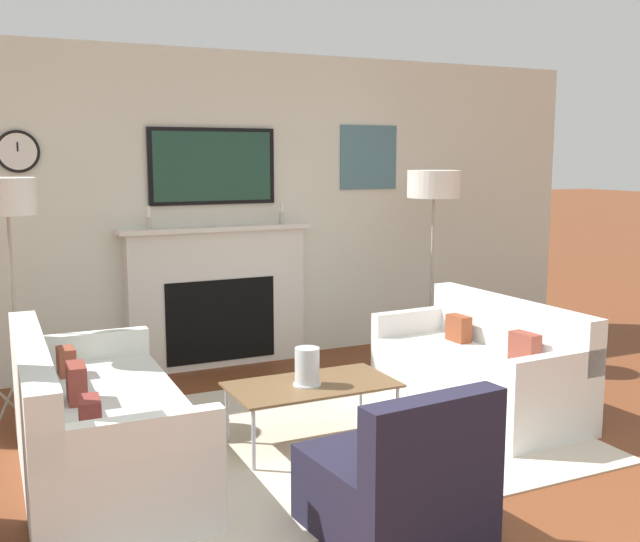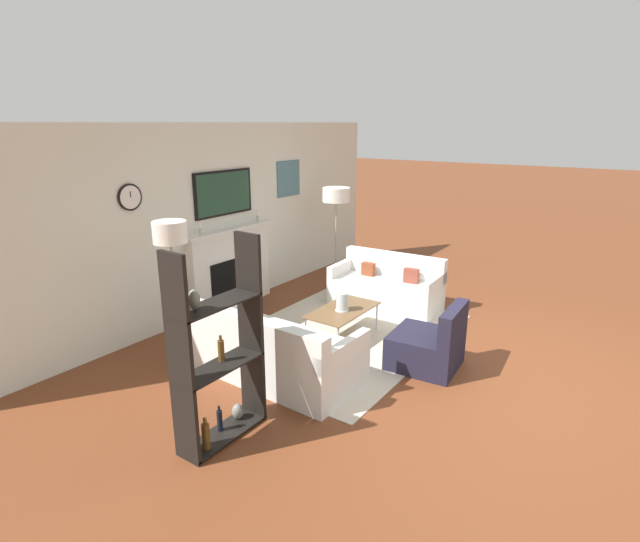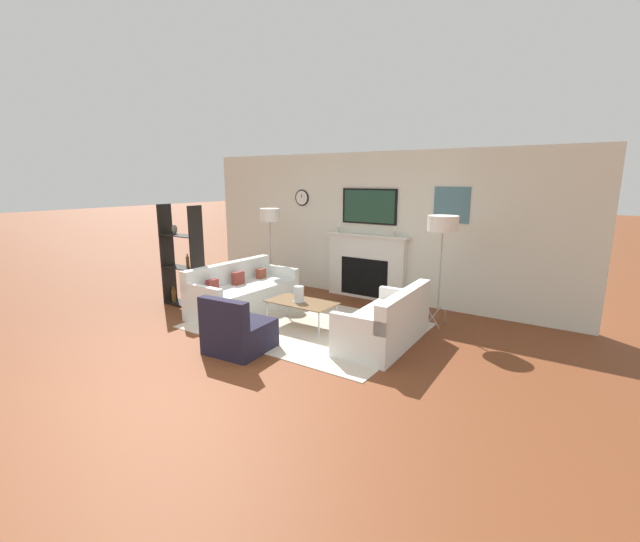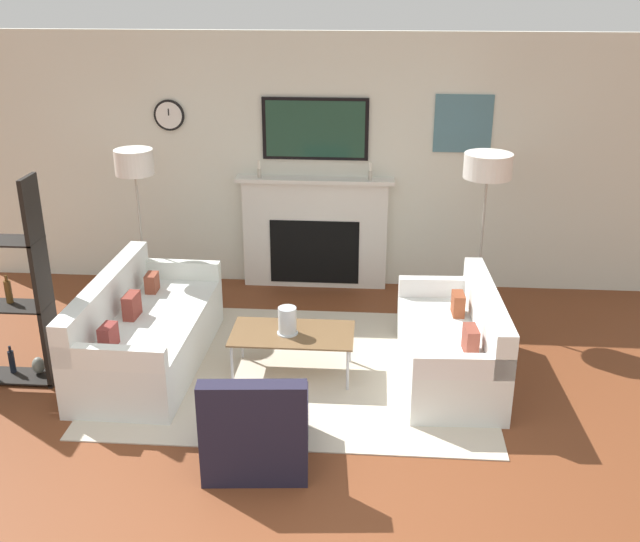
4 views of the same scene
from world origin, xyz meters
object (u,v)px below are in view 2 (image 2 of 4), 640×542
couch_right (387,288)px  floor_lamp_right (336,196)px  floor_lamp_left (170,235)px  armchair (429,346)px  couch_left (272,352)px  coffee_table (343,311)px  shelf_unit (218,355)px  hurricane_candle (342,303)px

couch_right → floor_lamp_right: 1.74m
couch_right → floor_lamp_left: bearing=159.4°
floor_lamp_right → armchair: bearing=-126.6°
couch_left → coffee_table: size_ratio=1.83×
coffee_table → shelf_unit: (-2.42, -0.26, 0.43)m
hurricane_candle → floor_lamp_left: size_ratio=0.14×
armchair → floor_lamp_left: bearing=121.9°
couch_left → shelf_unit: shelf_unit is taller
armchair → floor_lamp_right: 3.32m
floor_lamp_left → floor_lamp_right: bearing=-0.0°
couch_left → coffee_table: 1.32m
couch_left → shelf_unit: size_ratio=1.07×
armchair → floor_lamp_left: size_ratio=0.48×
floor_lamp_left → floor_lamp_right: size_ratio=0.99×
hurricane_candle → couch_right: bearing=3.7°
coffee_table → hurricane_candle: (-0.04, -0.02, 0.13)m
floor_lamp_right → couch_left: bearing=-159.3°
armchair → shelf_unit: shelf_unit is taller
armchair → floor_lamp_right: bearing=53.4°
coffee_table → couch_left: bearing=176.7°
couch_right → hurricane_candle: (-1.41, -0.09, 0.22)m
couch_left → floor_lamp_right: (3.01, 1.14, 1.26)m
armchair → hurricane_candle: 1.25m
hurricane_candle → floor_lamp_right: floor_lamp_right is taller
hurricane_candle → floor_lamp_right: bearing=35.2°
coffee_table → floor_lamp_right: floor_lamp_right is taller
coffee_table → couch_right: bearing=3.2°
hurricane_candle → shelf_unit: bearing=-174.1°
armchair → shelf_unit: bearing=157.0°
hurricane_candle → floor_lamp_left: floor_lamp_left is taller
couch_left → hurricane_candle: size_ratio=8.00×
couch_right → armchair: size_ratio=2.06×
coffee_table → floor_lamp_left: size_ratio=0.62×
floor_lamp_left → couch_left: bearing=-73.8°
shelf_unit → couch_right: bearing=5.1°
coffee_table → shelf_unit: bearing=-173.8°
floor_lamp_left → shelf_unit: 1.81m
couch_right → shelf_unit: shelf_unit is taller
couch_left → floor_lamp_left: (-0.33, 1.14, 1.23)m
coffee_table → shelf_unit: 2.47m
shelf_unit → armchair: bearing=-23.0°
hurricane_candle → floor_lamp_right: (1.74, 1.23, 1.05)m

